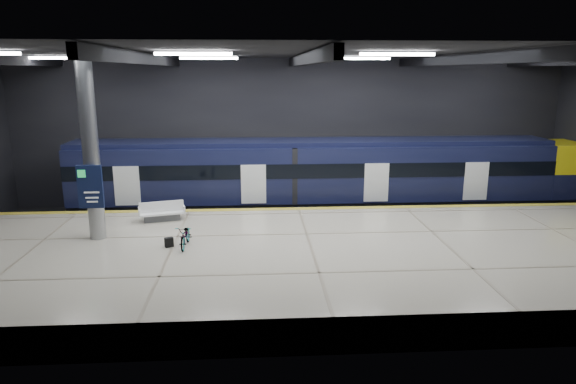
{
  "coord_description": "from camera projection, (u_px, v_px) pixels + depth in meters",
  "views": [
    {
      "loc": [
        -1.95,
        -20.1,
        7.31
      ],
      "look_at": [
        -0.57,
        1.5,
        2.2
      ],
      "focal_mm": 32.0,
      "sensor_mm": 36.0,
      "label": 1
    }
  ],
  "objects": [
    {
      "name": "bench",
      "position": [
        162.0,
        214.0,
        21.81
      ],
      "size": [
        2.04,
        1.24,
        0.84
      ],
      "rotation": [
        0.0,
        0.0,
        0.25
      ],
      "color": "#595B60",
      "rests_on": "platform"
    },
    {
      "name": "info_column",
      "position": [
        91.0,
        151.0,
        18.8
      ],
      "size": [
        0.9,
        0.78,
        6.9
      ],
      "color": "#9EA0A5",
      "rests_on": "platform"
    },
    {
      "name": "rails",
      "position": [
        294.0,
        214.0,
        26.64
      ],
      "size": [
        30.0,
        1.52,
        0.16
      ],
      "color": "gray",
      "rests_on": "ground"
    },
    {
      "name": "safety_strip",
      "position": [
        299.0,
        209.0,
        23.74
      ],
      "size": [
        30.0,
        0.4,
        0.01
      ],
      "primitive_type": "cube",
      "color": "gold",
      "rests_on": "platform"
    },
    {
      "name": "platform",
      "position": [
        311.0,
        261.0,
        18.77
      ],
      "size": [
        30.0,
        11.0,
        1.1
      ],
      "primitive_type": "cube",
      "color": "beige",
      "rests_on": "ground"
    },
    {
      "name": "room_shell",
      "position": [
        305.0,
        113.0,
        20.01
      ],
      "size": [
        30.1,
        16.1,
        8.05
      ],
      "color": "black",
      "rests_on": "ground"
    },
    {
      "name": "bicycle",
      "position": [
        186.0,
        236.0,
        18.53
      ],
      "size": [
        0.62,
        1.61,
        0.83
      ],
      "primitive_type": "imported",
      "rotation": [
        0.0,
        0.0,
        -0.04
      ],
      "color": "#99999E",
      "rests_on": "platform"
    },
    {
      "name": "train",
      "position": [
        347.0,
        176.0,
        26.35
      ],
      "size": [
        29.4,
        2.84,
        3.79
      ],
      "color": "black",
      "rests_on": "ground"
    },
    {
      "name": "ground",
      "position": [
        304.0,
        251.0,
        21.32
      ],
      "size": [
        30.0,
        30.0,
        0.0
      ],
      "primitive_type": "plane",
      "color": "black",
      "rests_on": "ground"
    },
    {
      "name": "pannier_bag",
      "position": [
        169.0,
        242.0,
        18.55
      ],
      "size": [
        0.35,
        0.29,
        0.35
      ],
      "primitive_type": "cube",
      "rotation": [
        0.0,
        0.0,
        0.42
      ],
      "color": "black",
      "rests_on": "platform"
    }
  ]
}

